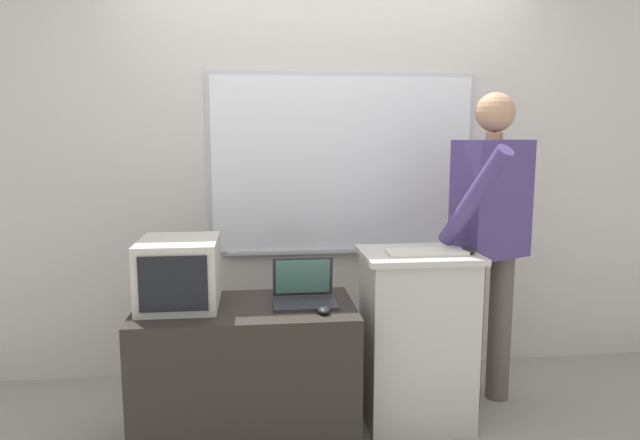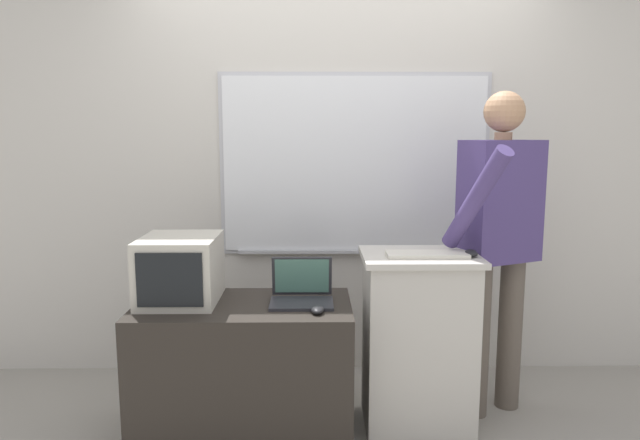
% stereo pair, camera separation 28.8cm
% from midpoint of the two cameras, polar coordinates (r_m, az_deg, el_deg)
% --- Properties ---
extents(back_wall, '(6.40, 0.17, 2.96)m').
position_cam_midpoint_polar(back_wall, '(3.62, 4.16, 7.87)').
color(back_wall, beige).
rests_on(back_wall, ground_plane).
extents(lectern_podium, '(0.58, 0.46, 0.92)m').
position_cam_midpoint_polar(lectern_podium, '(3.06, 12.47, -11.77)').
color(lectern_podium, '#BCB7AD').
rests_on(lectern_podium, ground_plane).
extents(side_desk, '(1.06, 0.57, 0.69)m').
position_cam_midpoint_polar(side_desk, '(2.96, -4.72, -14.78)').
color(side_desk, '#28231E').
rests_on(side_desk, ground_plane).
extents(person_presenter, '(0.59, 0.68, 1.74)m').
position_cam_midpoint_polar(person_presenter, '(3.20, 19.98, -1.10)').
color(person_presenter, brown).
rests_on(person_presenter, ground_plane).
extents(laptop, '(0.31, 0.25, 0.22)m').
position_cam_midpoint_polar(laptop, '(2.85, 1.07, -7.08)').
color(laptop, '#28282D').
rests_on(laptop, side_desk).
extents(wireless_keyboard, '(0.40, 0.15, 0.02)m').
position_cam_midpoint_polar(wireless_keyboard, '(2.88, 13.48, -3.40)').
color(wireless_keyboard, beige).
rests_on(wireless_keyboard, lectern_podium).
extents(computer_mouse_by_laptop, '(0.06, 0.10, 0.03)m').
position_cam_midpoint_polar(computer_mouse_by_laptop, '(2.68, 2.84, -8.99)').
color(computer_mouse_by_laptop, black).
rests_on(computer_mouse_by_laptop, side_desk).
extents(computer_mouse_by_keyboard, '(0.06, 0.10, 0.03)m').
position_cam_midpoint_polar(computer_mouse_by_keyboard, '(2.94, 17.64, -3.20)').
color(computer_mouse_by_keyboard, black).
rests_on(computer_mouse_by_keyboard, lectern_podium).
extents(crt_monitor, '(0.37, 0.44, 0.33)m').
position_cam_midpoint_polar(crt_monitor, '(2.88, -11.05, -4.88)').
color(crt_monitor, '#BCB7A8').
rests_on(crt_monitor, side_desk).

